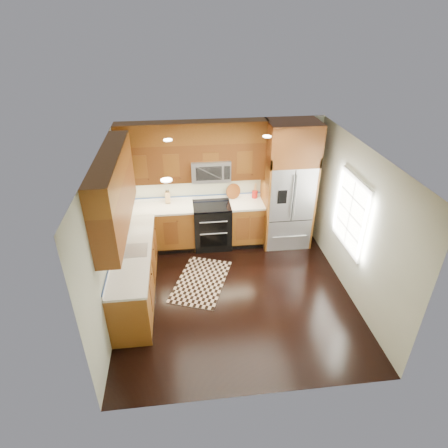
{
  "coord_description": "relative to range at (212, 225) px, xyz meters",
  "views": [
    {
      "loc": [
        -0.8,
        -5.05,
        4.4
      ],
      "look_at": [
        -0.13,
        0.6,
        1.11
      ],
      "focal_mm": 30.0,
      "sensor_mm": 36.0,
      "label": 1
    }
  ],
  "objects": [
    {
      "name": "window",
      "position": [
        2.23,
        -1.47,
        0.93
      ],
      "size": [
        0.04,
        1.1,
        1.3
      ],
      "color": "white",
      "rests_on": "ground"
    },
    {
      "name": "cutting_board",
      "position": [
        0.48,
        0.27,
        0.48
      ],
      "size": [
        0.42,
        0.42,
        0.02
      ],
      "primitive_type": "cylinder",
      "rotation": [
        0.0,
        0.0,
        0.37
      ],
      "color": "brown",
      "rests_on": "countertop"
    },
    {
      "name": "range",
      "position": [
        0.0,
        0.0,
        0.0
      ],
      "size": [
        0.76,
        0.67,
        0.95
      ],
      "color": "black",
      "rests_on": "ground"
    },
    {
      "name": "refrigerator",
      "position": [
        1.55,
        -0.04,
        0.83
      ],
      "size": [
        0.98,
        0.75,
        2.6
      ],
      "color": "#B2B2B7",
      "rests_on": "ground"
    },
    {
      "name": "knife_block",
      "position": [
        -0.88,
        0.25,
        0.58
      ],
      "size": [
        0.1,
        0.14,
        0.28
      ],
      "color": "tan",
      "rests_on": "countertop"
    },
    {
      "name": "upper_cabinets",
      "position": [
        -0.9,
        -0.58,
        1.56
      ],
      "size": [
        2.85,
        3.0,
        1.15
      ],
      "color": "brown",
      "rests_on": "ground"
    },
    {
      "name": "ground",
      "position": [
        0.25,
        -1.67,
        -0.47
      ],
      "size": [
        4.0,
        4.0,
        0.0
      ],
      "primitive_type": "plane",
      "color": "black",
      "rests_on": "ground"
    },
    {
      "name": "countertop",
      "position": [
        -0.84,
        -0.65,
        0.45
      ],
      "size": [
        2.86,
        3.01,
        0.04
      ],
      "color": "silver",
      "rests_on": "base_cabinets"
    },
    {
      "name": "sink_faucet",
      "position": [
        -1.48,
        -1.44,
        0.52
      ],
      "size": [
        0.54,
        0.44,
        0.37
      ],
      "color": "#B2B2B7",
      "rests_on": "countertop"
    },
    {
      "name": "wall_left",
      "position": [
        -1.75,
        -1.67,
        0.83
      ],
      "size": [
        0.02,
        4.0,
        2.6
      ],
      "primitive_type": "cube",
      "color": "#B6BCA9",
      "rests_on": "ground"
    },
    {
      "name": "wall_back",
      "position": [
        0.25,
        0.33,
        0.83
      ],
      "size": [
        4.0,
        0.02,
        2.6
      ],
      "primitive_type": "cube",
      "color": "#B6BCA9",
      "rests_on": "ground"
    },
    {
      "name": "utensil_crock",
      "position": [
        0.93,
        0.25,
        0.58
      ],
      "size": [
        0.15,
        0.15,
        0.32
      ],
      "color": "#B21915",
      "rests_on": "countertop"
    },
    {
      "name": "microwave",
      "position": [
        -0.0,
        0.13,
        1.19
      ],
      "size": [
        0.76,
        0.4,
        0.42
      ],
      "color": "#B2B2B7",
      "rests_on": "ground"
    },
    {
      "name": "wall_right",
      "position": [
        2.25,
        -1.67,
        0.83
      ],
      "size": [
        0.02,
        4.0,
        2.6
      ],
      "primitive_type": "cube",
      "color": "#B6BCA9",
      "rests_on": "ground"
    },
    {
      "name": "rug",
      "position": [
        -0.33,
        -1.23,
        -0.46
      ],
      "size": [
        1.28,
        1.62,
        0.01
      ],
      "primitive_type": "cube",
      "rotation": [
        0.0,
        0.0,
        -0.35
      ],
      "color": "black",
      "rests_on": "ground"
    },
    {
      "name": "base_cabinets",
      "position": [
        -0.98,
        -0.77,
        -0.02
      ],
      "size": [
        2.85,
        3.0,
        0.9
      ],
      "color": "brown",
      "rests_on": "ground"
    }
  ]
}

